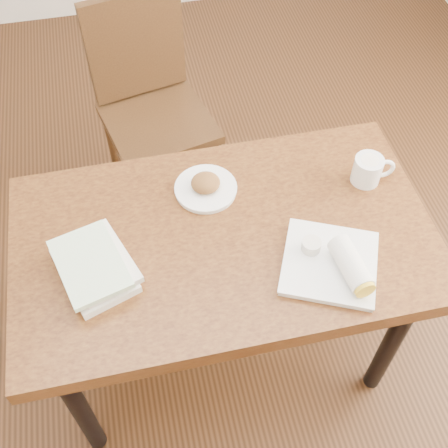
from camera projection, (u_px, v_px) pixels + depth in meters
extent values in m
cube|color=#472814|center=(224.00, 346.00, 2.25)|extent=(4.00, 5.00, 0.01)
cube|color=brown|center=(224.00, 240.00, 1.67)|extent=(1.24, 0.73, 0.06)
cylinder|color=black|center=(79.00, 407.00, 1.75)|extent=(0.06, 0.06, 0.69)
cylinder|color=black|center=(392.00, 341.00, 1.88)|extent=(0.06, 0.06, 0.69)
cylinder|color=black|center=(70.00, 268.00, 2.06)|extent=(0.06, 0.06, 0.69)
cylinder|color=black|center=(339.00, 220.00, 2.20)|extent=(0.06, 0.06, 0.69)
cylinder|color=#412912|center=(185.00, 128.00, 2.69)|extent=(0.04, 0.04, 0.45)
cylinder|color=#412912|center=(113.00, 150.00, 2.60)|extent=(0.04, 0.04, 0.45)
cylinder|color=#412912|center=(216.00, 178.00, 2.49)|extent=(0.04, 0.04, 0.45)
cylinder|color=#412912|center=(140.00, 204.00, 2.40)|extent=(0.04, 0.04, 0.45)
cube|color=#412912|center=(159.00, 123.00, 2.35)|extent=(0.50, 0.50, 0.04)
cube|color=#412912|center=(135.00, 45.00, 2.25)|extent=(0.40, 0.13, 0.45)
cylinder|color=white|center=(206.00, 189.00, 1.75)|extent=(0.19, 0.19, 0.01)
cylinder|color=white|center=(206.00, 188.00, 1.74)|extent=(0.20, 0.20, 0.01)
ellipsoid|color=#B27538|center=(206.00, 183.00, 1.72)|extent=(0.11, 0.11, 0.05)
cylinder|color=white|center=(367.00, 170.00, 1.75)|extent=(0.09, 0.09, 0.09)
torus|color=white|center=(384.00, 169.00, 1.75)|extent=(0.07, 0.02, 0.07)
cylinder|color=tan|center=(370.00, 161.00, 1.71)|extent=(0.08, 0.08, 0.01)
cylinder|color=#F2E5CC|center=(370.00, 160.00, 1.71)|extent=(0.05, 0.05, 0.00)
cube|color=white|center=(329.00, 264.00, 1.58)|extent=(0.34, 0.34, 0.01)
cube|color=white|center=(330.00, 262.00, 1.57)|extent=(0.34, 0.34, 0.01)
cylinder|color=white|center=(351.00, 264.00, 1.52)|extent=(0.08, 0.16, 0.07)
cylinder|color=yellow|center=(364.00, 288.00, 1.48)|extent=(0.06, 0.03, 0.06)
cylinder|color=silver|center=(311.00, 245.00, 1.58)|extent=(0.06, 0.06, 0.03)
cylinder|color=red|center=(312.00, 243.00, 1.57)|extent=(0.05, 0.05, 0.01)
cube|color=white|center=(95.00, 271.00, 1.56)|extent=(0.24, 0.29, 0.03)
cube|color=silver|center=(98.00, 262.00, 1.55)|extent=(0.24, 0.28, 0.02)
cube|color=#9ED890|center=(90.00, 264.00, 1.52)|extent=(0.23, 0.28, 0.02)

